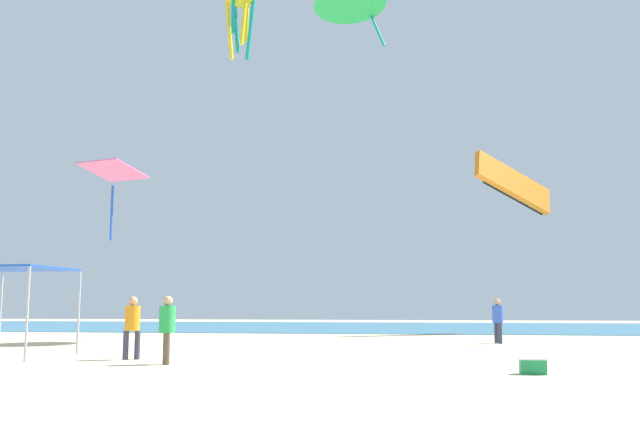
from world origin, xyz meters
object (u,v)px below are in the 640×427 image
(person_leftmost, at_px, (167,324))
(kite_delta_green, at_px, (350,0))
(kite_parafoil_orange, at_px, (513,184))
(kite_diamond_pink, at_px, (113,174))
(cooler_box, at_px, (533,366))
(person_near_tent, at_px, (132,322))
(canopy_tent, at_px, (15,273))
(person_central, at_px, (498,317))

(person_leftmost, height_order, kite_delta_green, kite_delta_green)
(kite_parafoil_orange, height_order, kite_delta_green, kite_delta_green)
(kite_diamond_pink, bearing_deg, cooler_box, 155.48)
(cooler_box, xyz_separation_m, kite_delta_green, (-5.80, 16.11, 16.26))
(person_leftmost, xyz_separation_m, kite_diamond_pink, (-8.12, 13.45, 6.73))
(person_leftmost, xyz_separation_m, kite_parafoil_orange, (11.54, 22.01, 7.22))
(person_leftmost, distance_m, kite_diamond_pink, 17.09)
(person_near_tent, height_order, person_leftmost, person_near_tent)
(kite_diamond_pink, bearing_deg, kite_parafoil_orange, -140.31)
(cooler_box, height_order, kite_delta_green, kite_delta_green)
(canopy_tent, relative_size, person_near_tent, 1.65)
(person_near_tent, xyz_separation_m, person_central, (11.07, 10.21, 0.01))
(person_central, height_order, kite_delta_green, kite_delta_green)
(canopy_tent, height_order, person_near_tent, canopy_tent)
(canopy_tent, bearing_deg, kite_diamond_pink, 102.83)
(kite_delta_green, bearing_deg, person_central, 116.52)
(canopy_tent, height_order, kite_diamond_pink, kite_diamond_pink)
(kite_parafoil_orange, bearing_deg, person_near_tent, -158.24)
(person_near_tent, xyz_separation_m, kite_diamond_pink, (-6.55, 12.05, 6.73))
(canopy_tent, xyz_separation_m, person_near_tent, (3.85, -0.23, -1.45))
(person_leftmost, bearing_deg, cooler_box, 56.72)
(kite_diamond_pink, bearing_deg, person_leftmost, 137.27)
(canopy_tent, xyz_separation_m, kite_diamond_pink, (-2.69, 11.82, 5.28))
(canopy_tent, bearing_deg, cooler_box, -11.36)
(kite_parafoil_orange, relative_size, kite_delta_green, 0.88)
(person_near_tent, height_order, kite_parafoil_orange, kite_parafoil_orange)
(person_central, relative_size, cooler_box, 3.14)
(person_central, relative_size, kite_diamond_pink, 0.49)
(person_leftmost, height_order, person_central, person_central)
(kite_delta_green, bearing_deg, cooler_box, 73.59)
(person_central, bearing_deg, canopy_tent, -79.30)
(person_leftmost, relative_size, person_central, 0.98)
(cooler_box, distance_m, kite_parafoil_orange, 24.78)
(person_central, distance_m, kite_parafoil_orange, 12.82)
(kite_delta_green, bearing_deg, kite_diamond_pink, -29.18)
(cooler_box, bearing_deg, person_leftmost, 171.98)
(kite_diamond_pink, relative_size, kite_delta_green, 0.72)
(person_central, relative_size, kite_parafoil_orange, 0.40)
(cooler_box, height_order, kite_parafoil_orange, kite_parafoil_orange)
(canopy_tent, distance_m, kite_delta_green, 21.06)
(kite_delta_green, bearing_deg, canopy_tent, 20.63)
(person_leftmost, relative_size, cooler_box, 3.09)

